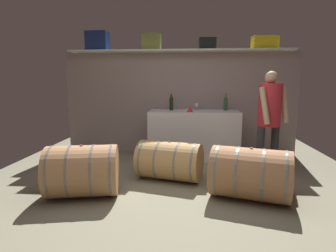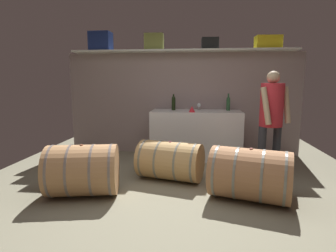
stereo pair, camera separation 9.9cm
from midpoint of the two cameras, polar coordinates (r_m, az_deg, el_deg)
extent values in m
cube|color=gray|center=(3.78, 0.18, -12.84)|extent=(5.65, 8.29, 0.02)
cube|color=gray|center=(5.42, 1.83, 4.59)|extent=(4.45, 0.10, 1.95)
cube|color=silver|center=(5.28, 1.80, 15.21)|extent=(4.10, 0.40, 0.03)
cube|color=navy|center=(5.60, -14.80, 16.53)|extent=(0.40, 0.30, 0.35)
cube|color=olive|center=(5.36, -3.96, 16.88)|extent=(0.36, 0.26, 0.30)
cube|color=black|center=(5.29, 7.54, 16.42)|extent=(0.31, 0.26, 0.21)
cube|color=yellow|center=(5.44, 18.79, 15.94)|extent=(0.45, 0.28, 0.23)
cube|color=white|center=(5.11, 4.76, -1.75)|extent=(1.62, 0.64, 0.88)
cylinder|color=black|center=(5.13, 0.13, 4.47)|extent=(0.07, 0.07, 0.21)
sphere|color=black|center=(5.12, 0.13, 5.79)|extent=(0.07, 0.07, 0.07)
cylinder|color=black|center=(5.12, 0.13, 6.24)|extent=(0.03, 0.03, 0.06)
cylinder|color=#2C5934|center=(5.20, 11.24, 4.30)|extent=(0.07, 0.07, 0.20)
sphere|color=#2C5934|center=(5.19, 11.28, 5.54)|extent=(0.07, 0.07, 0.07)
cylinder|color=#2C5934|center=(5.19, 11.30, 6.12)|extent=(0.03, 0.03, 0.09)
cylinder|color=white|center=(5.23, 5.33, 3.38)|extent=(0.07, 0.07, 0.00)
cylinder|color=white|center=(5.23, 5.33, 3.72)|extent=(0.01, 0.01, 0.06)
sphere|color=white|center=(5.22, 5.34, 4.32)|extent=(0.07, 0.07, 0.07)
sphere|color=maroon|center=(5.22, 5.34, 4.21)|extent=(0.04, 0.04, 0.04)
cone|color=red|center=(4.81, 3.97, 3.51)|extent=(0.11, 0.11, 0.11)
cylinder|color=#A7734A|center=(3.49, 15.78, -9.42)|extent=(1.05, 0.84, 0.61)
cylinder|color=slate|center=(3.54, 9.50, -8.92)|extent=(0.20, 0.61, 0.63)
cylinder|color=slate|center=(3.50, 13.37, -9.24)|extent=(0.20, 0.61, 0.63)
cylinder|color=slate|center=(3.48, 18.22, -9.58)|extent=(0.20, 0.61, 0.63)
cylinder|color=slate|center=(3.48, 22.19, -9.80)|extent=(0.20, 0.61, 0.63)
cylinder|color=#974F43|center=(3.41, 16.01, -4.41)|extent=(0.04, 0.04, 0.01)
cylinder|color=#B07F51|center=(3.61, -17.91, -8.79)|extent=(0.95, 0.78, 0.63)
cylinder|color=slate|center=(3.70, -23.36, -8.68)|extent=(0.15, 0.63, 0.64)
cylinder|color=slate|center=(3.64, -20.02, -8.76)|extent=(0.15, 0.63, 0.64)
cylinder|color=slate|center=(3.58, -15.78, -8.81)|extent=(0.15, 0.63, 0.64)
cylinder|color=slate|center=(3.56, -12.25, -8.81)|extent=(0.15, 0.63, 0.64)
cylinder|color=#97563D|center=(3.53, -18.17, -3.82)|extent=(0.04, 0.04, 0.01)
cylinder|color=tan|center=(4.01, -0.37, -7.13)|extent=(1.00, 0.75, 0.55)
cylinder|color=gray|center=(4.15, -5.30, -6.62)|extent=(0.17, 0.55, 0.56)
cylinder|color=gray|center=(4.06, -2.29, -6.94)|extent=(0.17, 0.55, 0.56)
cylinder|color=gray|center=(3.97, 1.59, -7.32)|extent=(0.17, 0.55, 0.56)
cylinder|color=gray|center=(3.91, 4.88, -7.61)|extent=(0.17, 0.55, 0.56)
cylinder|color=#914053|center=(3.95, -0.37, -3.24)|extent=(0.04, 0.04, 0.01)
cylinder|color=#2B2F36|center=(4.32, 17.77, -5.04)|extent=(0.12, 0.12, 0.76)
cylinder|color=#2B2F36|center=(4.50, 20.45, -4.60)|extent=(0.12, 0.12, 0.76)
cylinder|color=#BB2832|center=(4.30, 19.62, 4.15)|extent=(0.33, 0.33, 0.62)
sphere|color=tan|center=(4.29, 19.91, 9.40)|extent=(0.18, 0.18, 0.18)
cylinder|color=tan|center=(4.10, 18.61, 3.98)|extent=(0.17, 0.23, 0.53)
cylinder|color=tan|center=(4.36, 22.28, 4.06)|extent=(0.15, 0.19, 0.53)
camera|label=1|loc=(0.05, -90.78, -0.13)|focal=29.60mm
camera|label=2|loc=(0.05, 89.22, 0.13)|focal=29.60mm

